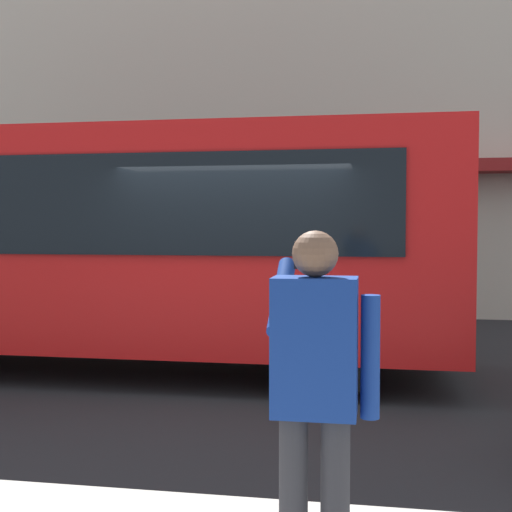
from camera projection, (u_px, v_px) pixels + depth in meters
name	position (u px, v px, depth m)	size (l,w,h in m)	color
ground_plane	(242.00, 387.00, 7.92)	(60.00, 60.00, 0.00)	#232326
building_facade_far	(306.00, 28.00, 14.34)	(28.00, 1.55, 12.00)	beige
red_bus	(98.00, 240.00, 8.83)	(9.05, 2.54, 3.08)	red
pedestrian_photographer	(316.00, 380.00, 3.26)	(0.53, 0.52, 1.70)	#2D2D33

